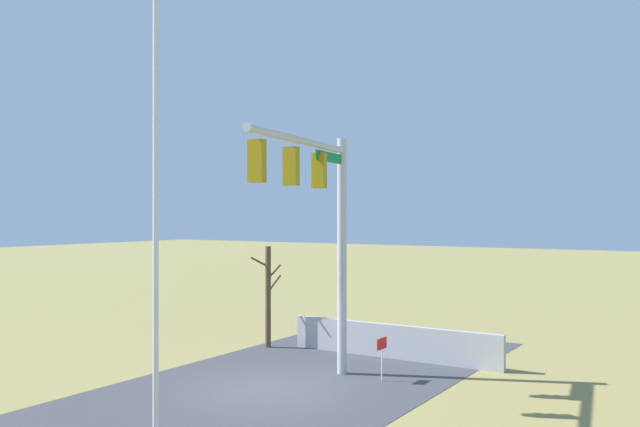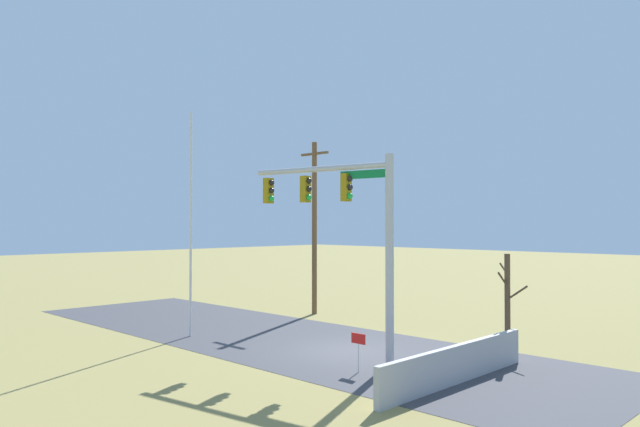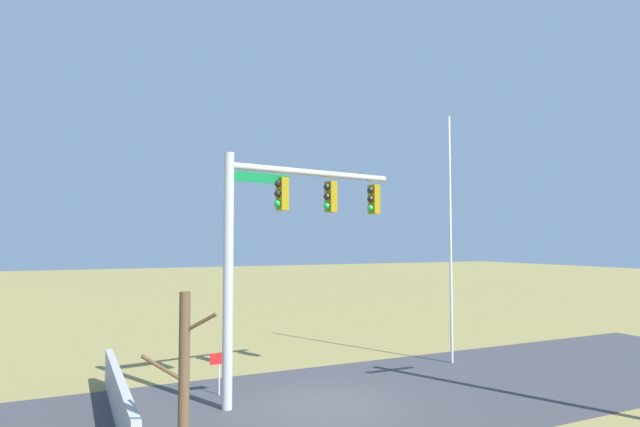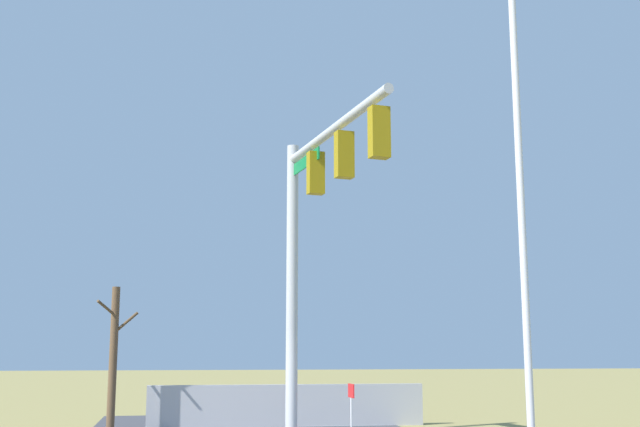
{
  "view_description": "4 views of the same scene",
  "coord_description": "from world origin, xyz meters",
  "px_view_note": "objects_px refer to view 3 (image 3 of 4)",
  "views": [
    {
      "loc": [
        -14.35,
        -10.65,
        4.68
      ],
      "look_at": [
        -0.29,
        -1.8,
        4.72
      ],
      "focal_mm": 37.43,
      "sensor_mm": 36.0,
      "label": 1
    },
    {
      "loc": [
        14.67,
        -16.3,
        4.63
      ],
      "look_at": [
        -0.57,
        -0.73,
        5.02
      ],
      "focal_mm": 33.54,
      "sensor_mm": 36.0,
      "label": 2
    },
    {
      "loc": [
        6.58,
        13.25,
        4.5
      ],
      "look_at": [
        -0.01,
        -0.42,
        5.31
      ],
      "focal_mm": 29.46,
      "sensor_mm": 36.0,
      "label": 3
    },
    {
      "loc": [
        -16.03,
        2.13,
        1.92
      ],
      "look_at": [
        -0.82,
        -0.76,
        4.66
      ],
      "focal_mm": 44.46,
      "sensor_mm": 36.0,
      "label": 4
    }
  ],
  "objects_px": {
    "bare_tree": "(184,388)",
    "signal_mast": "(280,229)",
    "flagpole": "(450,238)",
    "open_sign": "(219,364)"
  },
  "relations": [
    {
      "from": "signal_mast",
      "to": "open_sign",
      "type": "distance_m",
      "value": 4.37
    },
    {
      "from": "flagpole",
      "to": "bare_tree",
      "type": "bearing_deg",
      "value": 28.03
    },
    {
      "from": "bare_tree",
      "to": "signal_mast",
      "type": "bearing_deg",
      "value": -128.97
    },
    {
      "from": "flagpole",
      "to": "open_sign",
      "type": "relative_size",
      "value": 7.59
    },
    {
      "from": "bare_tree",
      "to": "open_sign",
      "type": "relative_size",
      "value": 2.94
    },
    {
      "from": "signal_mast",
      "to": "flagpole",
      "type": "height_order",
      "value": "flagpole"
    },
    {
      "from": "bare_tree",
      "to": "flagpole",
      "type": "bearing_deg",
      "value": -151.97
    },
    {
      "from": "signal_mast",
      "to": "open_sign",
      "type": "xyz_separation_m",
      "value": [
        1.44,
        -1.14,
        -3.97
      ]
    },
    {
      "from": "signal_mast",
      "to": "flagpole",
      "type": "bearing_deg",
      "value": -169.12
    },
    {
      "from": "bare_tree",
      "to": "open_sign",
      "type": "xyz_separation_m",
      "value": [
        -2.15,
        -5.58,
        -0.94
      ]
    }
  ]
}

